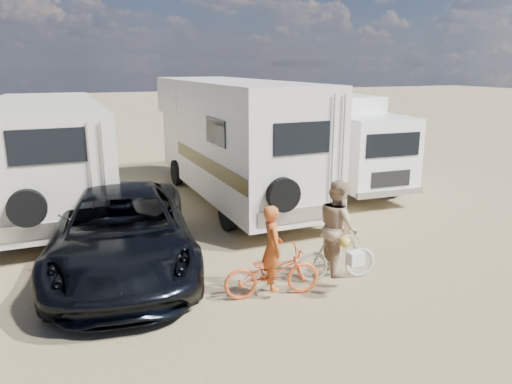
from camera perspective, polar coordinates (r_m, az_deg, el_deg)
name	(u,v)px	position (r m, az deg, el deg)	size (l,w,h in m)	color
ground	(343,284)	(9.91, 10.11, -10.49)	(140.00, 140.00, 0.00)	#9D895E
rv_main	(233,142)	(15.14, -2.71, 5.86)	(2.57, 8.83, 3.70)	white
rv_left	(51,157)	(15.39, -22.81, 3.82)	(2.75, 8.88, 3.15)	silver
box_truck	(334,141)	(17.31, 9.11, 5.88)	(2.33, 6.88, 3.15)	white
dark_suv	(122,231)	(10.48, -15.36, -4.44)	(2.78, 6.03, 1.67)	black
bike_man	(272,272)	(9.10, 1.90, -9.35)	(0.63, 1.80, 0.95)	#EE581F
bike_woman	(337,256)	(9.87, 9.42, -7.45)	(0.46, 1.64, 0.99)	beige
rider_man	(272,256)	(8.98, 1.92, -7.53)	(0.57, 0.38, 1.57)	#C3551F
rider_woman	(338,236)	(9.72, 9.53, -5.04)	(0.91, 0.71, 1.87)	tan
bike_parked	(383,183)	(16.38, 14.59, 1.01)	(0.58, 1.65, 0.87)	#262826
cooler	(172,224)	(12.78, -9.74, -3.68)	(0.49, 0.35, 0.39)	#29578F
crate	(339,225)	(12.71, 9.68, -3.85)	(0.46, 0.46, 0.36)	brown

